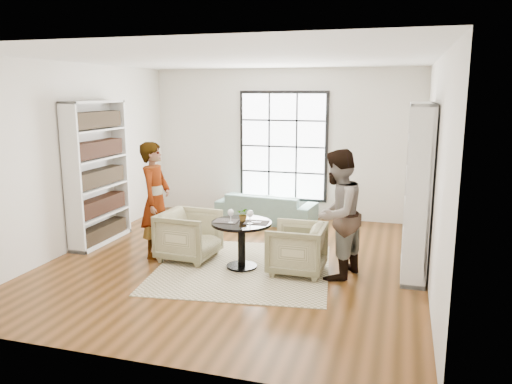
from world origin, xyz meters
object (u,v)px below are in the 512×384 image
(sofa, at_px, (266,207))
(person_right, at_px, (337,214))
(armchair_right, at_px, (297,249))
(person_left, at_px, (156,200))
(wine_glass_right, at_px, (250,214))
(wine_glass_left, at_px, (231,213))
(armchair_left, at_px, (189,235))
(flower_centerpiece, at_px, (244,214))
(pedestal_table, at_px, (242,235))

(sofa, bearing_deg, person_right, 128.83)
(armchair_right, relative_size, person_left, 0.44)
(person_right, xyz_separation_m, wine_glass_right, (-1.21, -0.13, -0.05))
(sofa, height_order, wine_glass_right, wine_glass_right)
(wine_glass_left, relative_size, wine_glass_right, 1.00)
(sofa, distance_m, person_left, 2.83)
(armchair_left, bearing_deg, armchair_right, -89.71)
(sofa, distance_m, flower_centerpiece, 2.72)
(wine_glass_left, height_order, flower_centerpiece, same)
(armchair_right, xyz_separation_m, wine_glass_right, (-0.66, -0.13, 0.49))
(sofa, height_order, person_left, person_left)
(person_right, distance_m, flower_centerpiece, 1.35)
(armchair_left, bearing_deg, wine_glass_right, -98.67)
(person_left, xyz_separation_m, wine_glass_left, (1.32, -0.26, -0.05))
(flower_centerpiece, bearing_deg, wine_glass_left, -133.35)
(pedestal_table, distance_m, armchair_left, 0.92)
(armchair_left, distance_m, wine_glass_left, 0.94)
(wine_glass_left, relative_size, flower_centerpiece, 1.00)
(wine_glass_left, bearing_deg, flower_centerpiece, 46.65)
(armchair_right, height_order, wine_glass_left, wine_glass_left)
(armchair_left, bearing_deg, flower_centerpiece, -92.33)
(armchair_left, distance_m, armchair_right, 1.71)
(pedestal_table, distance_m, person_left, 1.51)
(wine_glass_right, bearing_deg, armchair_left, 167.24)
(pedestal_table, height_order, wine_glass_left, wine_glass_left)
(wine_glass_right, bearing_deg, flower_centerpiece, 135.37)
(sofa, xyz_separation_m, wine_glass_left, (0.24, -2.80, 0.56))
(person_right, bearing_deg, person_left, -74.31)
(pedestal_table, bearing_deg, wine_glass_left, -141.65)
(pedestal_table, relative_size, sofa, 0.45)
(person_left, bearing_deg, flower_centerpiece, -98.50)
(armchair_right, distance_m, wine_glass_right, 0.83)
(wine_glass_right, bearing_deg, person_left, 171.54)
(armchair_right, bearing_deg, flower_centerpiece, -90.90)
(wine_glass_left, xyz_separation_m, wine_glass_right, (0.28, 0.02, -0.00))
(wine_glass_right, bearing_deg, sofa, 100.56)
(armchair_right, bearing_deg, pedestal_table, -87.20)
(flower_centerpiece, bearing_deg, armchair_left, 173.58)
(armchair_right, relative_size, flower_centerpiece, 3.84)
(person_right, distance_m, wine_glass_right, 1.21)
(flower_centerpiece, bearing_deg, wine_glass_right, -44.63)
(flower_centerpiece, bearing_deg, person_left, 175.98)
(armchair_right, bearing_deg, person_right, 89.85)
(wine_glass_left, bearing_deg, wine_glass_right, 3.71)
(person_left, relative_size, wine_glass_left, 8.81)
(pedestal_table, bearing_deg, armchair_right, 2.95)
(pedestal_table, relative_size, flower_centerpiece, 4.27)
(armchair_left, relative_size, wine_glass_right, 4.08)
(wine_glass_left, bearing_deg, sofa, 94.81)
(person_left, relative_size, person_right, 1.01)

